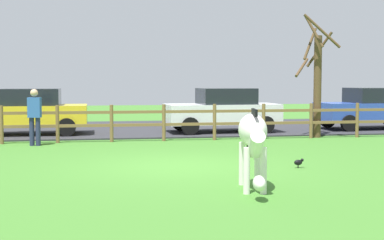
% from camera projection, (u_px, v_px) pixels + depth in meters
% --- Properties ---
extents(ground_plane, '(60.00, 60.00, 0.00)m').
position_uv_depth(ground_plane, '(177.00, 166.00, 12.16)').
color(ground_plane, '#3D7528').
extents(parking_asphalt, '(28.00, 7.40, 0.05)m').
position_uv_depth(parking_asphalt, '(142.00, 128.00, 21.30)').
color(parking_asphalt, '#2D2D33').
rests_on(parking_asphalt, ground_plane).
extents(paddock_fence, '(21.12, 0.11, 1.14)m').
position_uv_depth(paddock_fence, '(138.00, 121.00, 16.94)').
color(paddock_fence, brown).
rests_on(paddock_fence, ground_plane).
extents(bare_tree, '(1.41, 1.54, 4.05)m').
position_uv_depth(bare_tree, '(317.00, 79.00, 18.06)').
color(bare_tree, '#513A23').
rests_on(bare_tree, ground_plane).
extents(zebra, '(0.68, 1.93, 1.41)m').
position_uv_depth(zebra, '(253.00, 137.00, 9.38)').
color(zebra, white).
rests_on(zebra, ground_plane).
extents(crow_on_grass, '(0.21, 0.10, 0.20)m').
position_uv_depth(crow_on_grass, '(299.00, 162.00, 11.83)').
color(crow_on_grass, black).
rests_on(crow_on_grass, ground_plane).
extents(parked_car_white, '(4.08, 2.05, 1.56)m').
position_uv_depth(parked_car_white, '(223.00, 110.00, 19.59)').
color(parked_car_white, white).
rests_on(parked_car_white, parking_asphalt).
extents(parked_car_blue, '(4.07, 2.01, 1.56)m').
position_uv_depth(parked_car_blue, '(372.00, 108.00, 20.84)').
color(parked_car_blue, '#2D4CAD').
rests_on(parked_car_blue, parking_asphalt).
extents(parked_car_yellow, '(4.00, 1.89, 1.56)m').
position_uv_depth(parked_car_yellow, '(28.00, 111.00, 18.63)').
color(parked_car_yellow, yellow).
rests_on(parked_car_yellow, parking_asphalt).
extents(visitor_near_fence, '(0.39, 0.28, 1.64)m').
position_uv_depth(visitor_near_fence, '(35.00, 114.00, 15.82)').
color(visitor_near_fence, '#232847').
rests_on(visitor_near_fence, ground_plane).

